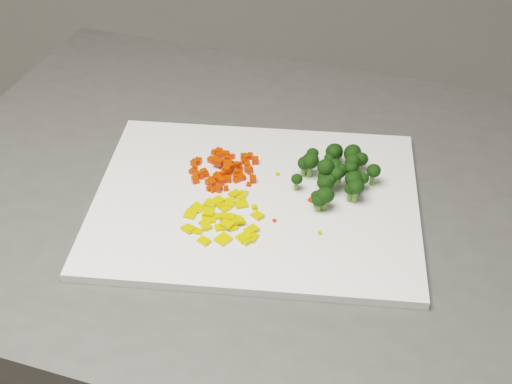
# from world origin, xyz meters

# --- Properties ---
(cutting_board) EXTENTS (0.44, 0.35, 0.01)m
(cutting_board) POSITION_xyz_m (-0.18, 0.56, 0.91)
(cutting_board) COLOR white
(cutting_board) RESTS_ON counter_block
(carrot_pile) EXTENTS (0.10, 0.10, 0.03)m
(carrot_pile) POSITION_xyz_m (-0.23, 0.61, 0.93)
(carrot_pile) COLOR red
(carrot_pile) RESTS_ON cutting_board
(pepper_pile) EXTENTS (0.11, 0.11, 0.02)m
(pepper_pile) POSITION_xyz_m (-0.21, 0.51, 0.92)
(pepper_pile) COLOR gold
(pepper_pile) RESTS_ON cutting_board
(broccoli_pile) EXTENTS (0.12, 0.12, 0.05)m
(broccoli_pile) POSITION_xyz_m (-0.08, 0.59, 0.94)
(broccoli_pile) COLOR black
(broccoli_pile) RESTS_ON cutting_board
(carrot_cube_0) EXTENTS (0.01, 0.01, 0.01)m
(carrot_cube_0) POSITION_xyz_m (-0.23, 0.61, 0.92)
(carrot_cube_0) COLOR red
(carrot_cube_0) RESTS_ON carrot_pile
(carrot_cube_1) EXTENTS (0.01, 0.01, 0.01)m
(carrot_cube_1) POSITION_xyz_m (-0.20, 0.61, 0.92)
(carrot_cube_1) COLOR red
(carrot_cube_1) RESTS_ON carrot_pile
(carrot_cube_2) EXTENTS (0.01, 0.01, 0.01)m
(carrot_cube_2) POSITION_xyz_m (-0.23, 0.61, 0.92)
(carrot_cube_2) COLOR red
(carrot_cube_2) RESTS_ON carrot_pile
(carrot_cube_3) EXTENTS (0.01, 0.01, 0.01)m
(carrot_cube_3) POSITION_xyz_m (-0.21, 0.64, 0.91)
(carrot_cube_3) COLOR red
(carrot_cube_3) RESTS_ON carrot_pile
(carrot_cube_4) EXTENTS (0.01, 0.01, 0.01)m
(carrot_cube_4) POSITION_xyz_m (-0.23, 0.59, 0.92)
(carrot_cube_4) COLOR red
(carrot_cube_4) RESTS_ON carrot_pile
(carrot_cube_5) EXTENTS (0.01, 0.01, 0.01)m
(carrot_cube_5) POSITION_xyz_m (-0.25, 0.59, 0.92)
(carrot_cube_5) COLOR red
(carrot_cube_5) RESTS_ON carrot_pile
(carrot_cube_6) EXTENTS (0.01, 0.01, 0.01)m
(carrot_cube_6) POSITION_xyz_m (-0.27, 0.61, 0.92)
(carrot_cube_6) COLOR red
(carrot_cube_6) RESTS_ON carrot_pile
(carrot_cube_7) EXTENTS (0.01, 0.01, 0.01)m
(carrot_cube_7) POSITION_xyz_m (-0.25, 0.65, 0.92)
(carrot_cube_7) COLOR red
(carrot_cube_7) RESTS_ON carrot_pile
(carrot_cube_8) EXTENTS (0.01, 0.01, 0.01)m
(carrot_cube_8) POSITION_xyz_m (-0.24, 0.58, 0.92)
(carrot_cube_8) COLOR red
(carrot_cube_8) RESTS_ON carrot_pile
(carrot_cube_9) EXTENTS (0.01, 0.01, 0.01)m
(carrot_cube_9) POSITION_xyz_m (-0.22, 0.61, 0.92)
(carrot_cube_9) COLOR red
(carrot_cube_9) RESTS_ON carrot_pile
(carrot_cube_10) EXTENTS (0.01, 0.01, 0.01)m
(carrot_cube_10) POSITION_xyz_m (-0.19, 0.60, 0.92)
(carrot_cube_10) COLOR red
(carrot_cube_10) RESTS_ON carrot_pile
(carrot_cube_11) EXTENTS (0.01, 0.01, 0.01)m
(carrot_cube_11) POSITION_xyz_m (-0.22, 0.60, 0.91)
(carrot_cube_11) COLOR red
(carrot_cube_11) RESTS_ON carrot_pile
(carrot_cube_12) EXTENTS (0.01, 0.01, 0.01)m
(carrot_cube_12) POSITION_xyz_m (-0.22, 0.57, 0.91)
(carrot_cube_12) COLOR red
(carrot_cube_12) RESTS_ON carrot_pile
(carrot_cube_13) EXTENTS (0.01, 0.01, 0.01)m
(carrot_cube_13) POSITION_xyz_m (-0.23, 0.60, 0.92)
(carrot_cube_13) COLOR red
(carrot_cube_13) RESTS_ON carrot_pile
(carrot_cube_14) EXTENTS (0.01, 0.01, 0.01)m
(carrot_cube_14) POSITION_xyz_m (-0.23, 0.57, 0.92)
(carrot_cube_14) COLOR red
(carrot_cube_14) RESTS_ON carrot_pile
(carrot_cube_15) EXTENTS (0.01, 0.01, 0.01)m
(carrot_cube_15) POSITION_xyz_m (-0.27, 0.63, 0.92)
(carrot_cube_15) COLOR red
(carrot_cube_15) RESTS_ON carrot_pile
(carrot_cube_16) EXTENTS (0.01, 0.01, 0.01)m
(carrot_cube_16) POSITION_xyz_m (-0.20, 0.65, 0.92)
(carrot_cube_16) COLOR red
(carrot_cube_16) RESTS_ON carrot_pile
(carrot_cube_17) EXTENTS (0.01, 0.01, 0.01)m
(carrot_cube_17) POSITION_xyz_m (-0.21, 0.60, 0.92)
(carrot_cube_17) COLOR red
(carrot_cube_17) RESTS_ON carrot_pile
(carrot_cube_18) EXTENTS (0.01, 0.01, 0.01)m
(carrot_cube_18) POSITION_xyz_m (-0.20, 0.62, 0.92)
(carrot_cube_18) COLOR red
(carrot_cube_18) RESTS_ON carrot_pile
(carrot_cube_19) EXTENTS (0.01, 0.01, 0.01)m
(carrot_cube_19) POSITION_xyz_m (-0.24, 0.59, 0.92)
(carrot_cube_19) COLOR red
(carrot_cube_19) RESTS_ON carrot_pile
(carrot_cube_20) EXTENTS (0.01, 0.01, 0.01)m
(carrot_cube_20) POSITION_xyz_m (-0.21, 0.62, 0.92)
(carrot_cube_20) COLOR red
(carrot_cube_20) RESTS_ON carrot_pile
(carrot_cube_21) EXTENTS (0.01, 0.01, 0.01)m
(carrot_cube_21) POSITION_xyz_m (-0.19, 0.64, 0.92)
(carrot_cube_21) COLOR red
(carrot_cube_21) RESTS_ON carrot_pile
(carrot_cube_22) EXTENTS (0.01, 0.01, 0.01)m
(carrot_cube_22) POSITION_xyz_m (-0.23, 0.63, 0.92)
(carrot_cube_22) COLOR red
(carrot_cube_22) RESTS_ON carrot_pile
(carrot_cube_23) EXTENTS (0.01, 0.01, 0.01)m
(carrot_cube_23) POSITION_xyz_m (-0.21, 0.60, 0.92)
(carrot_cube_23) COLOR red
(carrot_cube_23) RESTS_ON carrot_pile
(carrot_cube_24) EXTENTS (0.01, 0.01, 0.01)m
(carrot_cube_24) POSITION_xyz_m (-0.23, 0.61, 0.92)
(carrot_cube_24) COLOR red
(carrot_cube_24) RESTS_ON carrot_pile
(carrot_cube_25) EXTENTS (0.01, 0.01, 0.01)m
(carrot_cube_25) POSITION_xyz_m (-0.21, 0.59, 0.92)
(carrot_cube_25) COLOR red
(carrot_cube_25) RESTS_ON carrot_pile
(carrot_cube_26) EXTENTS (0.01, 0.01, 0.01)m
(carrot_cube_26) POSITION_xyz_m (-0.27, 0.59, 0.92)
(carrot_cube_26) COLOR red
(carrot_cube_26) RESTS_ON carrot_pile
(carrot_cube_27) EXTENTS (0.01, 0.01, 0.01)m
(carrot_cube_27) POSITION_xyz_m (-0.23, 0.63, 0.92)
(carrot_cube_27) COLOR red
(carrot_cube_27) RESTS_ON carrot_pile
(carrot_cube_28) EXTENTS (0.01, 0.01, 0.01)m
(carrot_cube_28) POSITION_xyz_m (-0.26, 0.60, 0.92)
(carrot_cube_28) COLOR red
(carrot_cube_28) RESTS_ON carrot_pile
(carrot_cube_29) EXTENTS (0.01, 0.01, 0.01)m
(carrot_cube_29) POSITION_xyz_m (-0.25, 0.65, 0.92)
(carrot_cube_29) COLOR red
(carrot_cube_29) RESTS_ON carrot_pile
(carrot_cube_30) EXTENTS (0.01, 0.01, 0.01)m
(carrot_cube_30) POSITION_xyz_m (-0.24, 0.65, 0.92)
(carrot_cube_30) COLOR red
(carrot_cube_30) RESTS_ON carrot_pile
(carrot_cube_31) EXTENTS (0.01, 0.01, 0.01)m
(carrot_cube_31) POSITION_xyz_m (-0.21, 0.59, 0.92)
(carrot_cube_31) COLOR red
(carrot_cube_31) RESTS_ON carrot_pile
(carrot_cube_32) EXTENTS (0.01, 0.01, 0.01)m
(carrot_cube_32) POSITION_xyz_m (-0.21, 0.62, 0.92)
(carrot_cube_32) COLOR red
(carrot_cube_32) RESTS_ON carrot_pile
(carrot_cube_33) EXTENTS (0.01, 0.01, 0.01)m
(carrot_cube_33) POSITION_xyz_m (-0.21, 0.63, 0.91)
(carrot_cube_33) COLOR red
(carrot_cube_33) RESTS_ON carrot_pile
(carrot_cube_34) EXTENTS (0.01, 0.01, 0.01)m
(carrot_cube_34) POSITION_xyz_m (-0.25, 0.63, 0.92)
(carrot_cube_34) COLOR red
(carrot_cube_34) RESTS_ON carrot_pile
(carrot_cube_35) EXTENTS (0.01, 0.01, 0.01)m
(carrot_cube_35) POSITION_xyz_m (-0.25, 0.58, 0.92)
(carrot_cube_35) COLOR red
(carrot_cube_35) RESTS_ON carrot_pile
(carrot_cube_36) EXTENTS (0.01, 0.01, 0.01)m
(carrot_cube_36) POSITION_xyz_m (-0.24, 0.59, 0.92)
(carrot_cube_36) COLOR red
(carrot_cube_36) RESTS_ON carrot_pile
(carrot_cube_37) EXTENTS (0.01, 0.01, 0.01)m
(carrot_cube_37) POSITION_xyz_m (-0.25, 0.58, 0.91)
(carrot_cube_37) COLOR red
(carrot_cube_37) RESTS_ON carrot_pile
(carrot_cube_38) EXTENTS (0.01, 0.01, 0.01)m
(carrot_cube_38) POSITION_xyz_m (-0.21, 0.63, 0.92)
(carrot_cube_38) COLOR red
(carrot_cube_38) RESTS_ON carrot_pile
(carrot_cube_39) EXTENTS (0.01, 0.01, 0.01)m
(carrot_cube_39) POSITION_xyz_m (-0.24, 0.64, 0.92)
(carrot_cube_39) COLOR red
(carrot_cube_39) RESTS_ON carrot_pile
(carrot_cube_40) EXTENTS (0.01, 0.01, 0.01)m
(carrot_cube_40) POSITION_xyz_m (-0.23, 0.59, 0.92)
(carrot_cube_40) COLOR red
(carrot_cube_40) RESTS_ON carrot_pile
(carrot_cube_41) EXTENTS (0.01, 0.01, 0.01)m
(carrot_cube_41) POSITION_xyz_m (-0.23, 0.62, 0.92)
(carrot_cube_41) COLOR red
(carrot_cube_41) RESTS_ON carrot_pile
(carrot_cube_42) EXTENTS (0.01, 0.01, 0.01)m
(carrot_cube_42) POSITION_xyz_m (-0.23, 0.58, 0.92)
(carrot_cube_42) COLOR red
(carrot_cube_42) RESTS_ON carrot_pile
(carrot_cube_43) EXTENTS (0.01, 0.01, 0.01)m
(carrot_cube_43) POSITION_xyz_m (-0.24, 0.59, 0.92)
(carrot_cube_43) COLOR red
(carrot_cube_43) RESTS_ON carrot_pile
(carrot_cube_44) EXTENTS (0.01, 0.01, 0.01)m
(carrot_cube_44) POSITION_xyz_m (-0.19, 0.60, 0.92)
(carrot_cube_44) COLOR red
(carrot_cube_44) RESTS_ON carrot_pile
(carrot_cube_45) EXTENTS (0.01, 0.01, 0.01)m
(carrot_cube_45) POSITION_xyz_m (-0.28, 0.62, 0.92)
(carrot_cube_45) COLOR red
(carrot_cube_45) RESTS_ON carrot_pile
(carrot_cube_46) EXTENTS (0.01, 0.01, 0.01)m
(carrot_cube_46) POSITION_xyz_m (-0.22, 0.61, 0.92)
(carrot_cube_46) COLOR red
(carrot_cube_46) RESTS_ON carrot_pile
(carrot_cube_47) EXTENTS (0.01, 0.01, 0.01)m
(carrot_cube_47) POSITION_xyz_m (-0.23, 0.64, 0.92)
(carrot_cube_47) COLOR red
(carrot_cube_47) RESTS_ON carrot_pile
(carrot_cube_48) EXTENTS (0.01, 0.01, 0.01)m
(carrot_cube_48) POSITION_xyz_m (-0.20, 0.64, 0.92)
(carrot_cube_48) COLOR red
(carrot_cube_48) RESTS_ON carrot_pile
(carrot_cube_49) EXTENTS (0.01, 0.01, 0.01)m
(carrot_cube_49) POSITION_xyz_m (-0.22, 0.60, 0.92)
(carrot_cube_49) COLOR red
(carrot_cube_49) RESTS_ON carrot_pile
(carrot_cube_50) EXTENTS (0.01, 0.01, 0.01)m
(carrot_cube_50) POSITION_xyz_m (-0.23, 0.65, 0.92)
(carrot_cube_50) COLOR red
(carrot_cube_50) RESTS_ON carrot_pile
(carrot_cube_51) EXTENTS (0.01, 0.01, 0.01)m
(carrot_cube_51) POSITION_xyz_m (-0.25, 0.57, 0.91)
(carrot_cube_51) COLOR red
(carrot_cube_51) RESTS_ON carrot_pile
(carrot_cube_52) EXTENTS (0.01, 0.01, 0.01)m
(carrot_cube_52) POSITION_xyz_m (-0.22, 0.59, 0.92)
(carrot_cube_52) COLOR red
(carrot_cube_52) RESTS_ON carrot_pile
(carrot_cube_53) EXTENTS (0.01, 0.01, 0.01)m
(carrot_cube_53) POSITION_xyz_m (-0.23, 0.60, 0.92)
(carrot_cube_53) COLOR red
(carrot_cube_53) RESTS_ON carrot_pile
(carrot_cube_54) EXTENTS (0.01, 0.01, 0.01)m
(carrot_cube_54) POSITION_xyz_m (-0.25, 0.62, 0.92)
(carrot_cube_54) COLOR red
(carrot_cube_54) RESTS_ON carrot_pile
(carrot_cube_55) EXTENTS (0.01, 0.01, 0.01)m
(carrot_cube_55) POSITION_xyz_m (-0.23, 0.60, 0.92)
(carrot_cube_55) COLOR red
(carrot_cube_55) RESTS_ON carrot_pile
(carrot_cube_56) EXTENTS (0.01, 0.01, 0.01)m
(carrot_cube_56) POSITION_xyz_m (-0.21, 0.64, 0.92)
(carrot_cube_56) COLOR red
(carrot_cube_56) RESTS_ON carrot_pile
(carrot_cube_57) EXTENTS (0.01, 0.01, 0.01)m
(carrot_cube_57) POSITION_xyz_m (-0.26, 0.59, 0.91)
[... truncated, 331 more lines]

